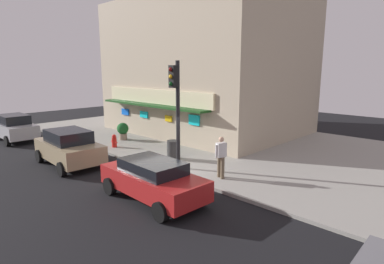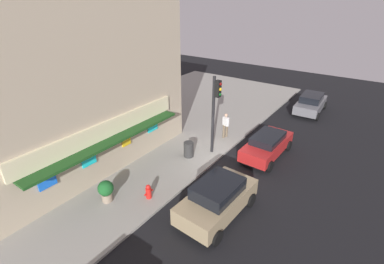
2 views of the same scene
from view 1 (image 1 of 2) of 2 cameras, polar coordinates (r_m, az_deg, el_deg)
name	(u,v)px [view 1 (image 1 of 2)]	position (r m, az deg, el deg)	size (l,w,h in m)	color
ground_plane	(162,173)	(14.40, -5.44, -7.35)	(50.02, 50.02, 0.00)	black
sidewalk	(248,146)	(19.25, 9.98, -2.47)	(33.35, 13.47, 0.13)	gray
corner_building	(207,68)	(23.31, 2.66, 11.35)	(12.68, 10.40, 8.98)	tan
traffic_light	(176,101)	(13.94, -2.88, 5.63)	(0.32, 0.58, 4.80)	black
fire_hydrant	(114,141)	(18.89, -13.75, -1.58)	(0.52, 0.28, 0.74)	red
trash_can	(173,150)	(15.98, -3.43, -3.19)	(0.60, 0.60, 0.94)	#2D2D2D
pedestrian	(221,155)	(13.14, 5.22, -4.21)	(0.45, 0.55, 1.74)	brown
potted_plant_by_doorway	(123,130)	(20.69, -12.28, 0.33)	(0.74, 0.74, 1.09)	gray
parked_car_silver	(14,127)	(23.56, -29.23, 0.73)	(4.02, 1.99, 1.68)	#B7B7BC
parked_car_red	(153,179)	(11.42, -7.04, -8.34)	(4.32, 2.05, 1.45)	#AD1E1E
parked_car_tan	(69,147)	(16.42, -21.15, -2.57)	(4.18, 2.30, 1.71)	#9E8966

